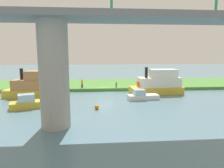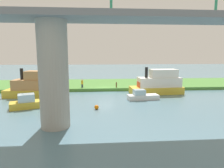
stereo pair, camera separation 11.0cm
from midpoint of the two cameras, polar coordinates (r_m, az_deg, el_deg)
The scene contains 11 objects.
ground_plane at distance 32.48m, azimuth -1.66°, elevation -2.15°, with size 160.00×160.00×0.00m, color slate.
grassy_bank at distance 38.34m, azimuth -2.10°, elevation -0.08°, with size 80.00×12.00×0.50m, color #4C8438.
bridge_pylon at distance 16.90m, azimuth -16.28°, elevation 2.43°, with size 2.42×2.42×8.81m, color #9E998E.
bridge_span at distance 17.11m, azimuth -17.02°, elevation 18.97°, with size 68.56×4.30×3.25m.
person_on_bank at distance 33.65m, azimuth -8.49°, elevation 0.21°, with size 0.51×0.51×1.39m.
mooring_post at distance 33.32m, azimuth 1.36°, elevation -0.24°, with size 0.20×0.20×0.86m, color brown.
skiff_small at distance 31.43m, azimuth 13.19°, elevation 0.07°, with size 8.18×3.09×4.12m.
pontoon_yellow at distance 27.07m, azimuth 8.77°, elevation -3.40°, with size 4.31×1.94×1.39m.
motorboat_red at distance 30.32m, azimuth -21.03°, elevation -0.63°, with size 8.21×3.38×4.09m.
riverboat_paddlewheel at distance 24.67m, azimuth -22.13°, elevation -4.98°, with size 5.12×3.25×1.61m.
marker_buoy at distance 22.24m, azimuth -4.33°, elevation -6.67°, with size 0.50×0.50×0.50m, color orange.
Camera 2 is at (1.48, 31.86, 6.18)m, focal length 31.75 mm.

